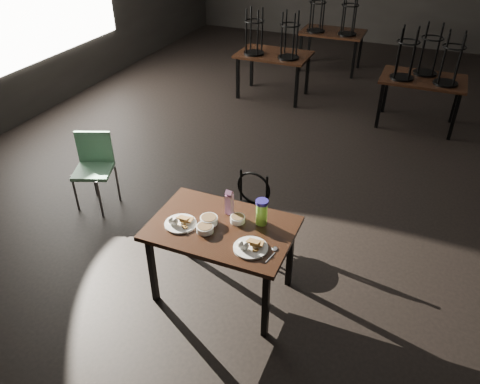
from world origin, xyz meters
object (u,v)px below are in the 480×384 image
at_px(juice_carton, 229,203).
at_px(bentwood_chair, 249,205).
at_px(school_chair, 94,163).
at_px(main_table, 222,234).
at_px(water_bottle, 262,212).

bearing_deg(juice_carton, bentwood_chair, 93.20).
height_order(bentwood_chair, school_chair, school_chair).
distance_m(bentwood_chair, school_chair, 1.88).
xyz_separation_m(juice_carton, school_chair, (-1.91, 0.56, -0.34)).
bearing_deg(school_chair, main_table, -43.38).
distance_m(main_table, bentwood_chair, 0.77).
xyz_separation_m(juice_carton, bentwood_chair, (-0.03, 0.55, -0.39)).
xyz_separation_m(water_bottle, bentwood_chair, (-0.34, 0.58, -0.40)).
bearing_deg(main_table, juice_carton, 94.37).
relative_size(main_table, juice_carton, 5.11).
relative_size(main_table, water_bottle, 5.18).
xyz_separation_m(main_table, juice_carton, (-0.02, 0.20, 0.19)).
distance_m(juice_carton, water_bottle, 0.31).
bearing_deg(bentwood_chair, water_bottle, -55.49).
bearing_deg(water_bottle, main_table, -149.69).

